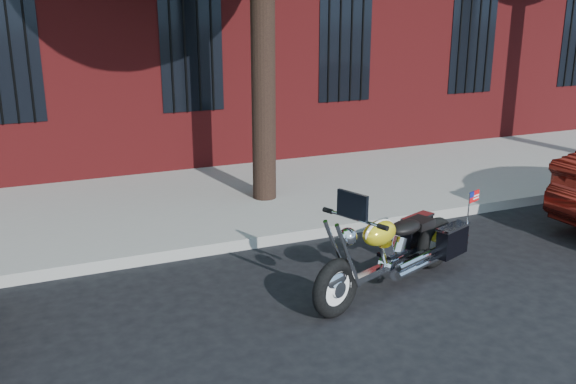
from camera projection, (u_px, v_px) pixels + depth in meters
name	position (u px, v px, depth m)	size (l,w,h in m)	color
ground	(316.00, 285.00, 7.27)	(120.00, 120.00, 0.00)	black
curb	(271.00, 239.00, 8.46)	(40.00, 0.16, 0.15)	gray
sidewalk	(227.00, 199.00, 10.11)	(40.00, 3.60, 0.15)	gray
motorcycle	(397.00, 251.00, 7.09)	(2.48, 1.27, 1.27)	black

